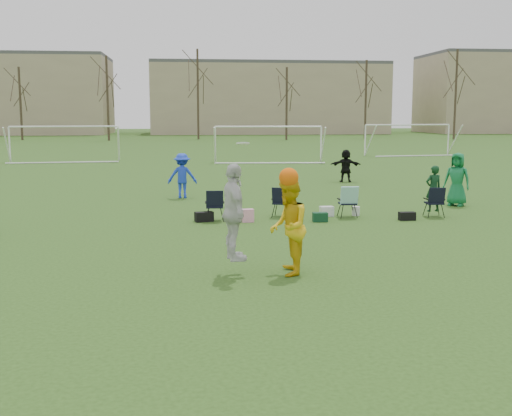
{
  "coord_description": "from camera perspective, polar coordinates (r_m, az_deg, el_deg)",
  "views": [
    {
      "loc": [
        -1.65,
        -11.86,
        3.3
      ],
      "look_at": [
        -0.14,
        1.9,
        1.25
      ],
      "focal_mm": 45.0,
      "sensor_mm": 36.0,
      "label": 1
    }
  ],
  "objects": [
    {
      "name": "building_row",
      "position": [
        108.22,
        -1.83,
        9.82
      ],
      "size": [
        126.0,
        16.0,
        13.0
      ],
      "color": "tan",
      "rests_on": "ground"
    },
    {
      "name": "sideline_setup",
      "position": [
        20.55,
        7.13,
        0.54
      ],
      "size": [
        8.02,
        1.66,
        1.65
      ],
      "color": "#0E361A",
      "rests_on": "ground"
    },
    {
      "name": "goal_mid",
      "position": [
        44.25,
        1.1,
        6.62
      ],
      "size": [
        7.4,
        0.63,
        2.46
      ],
      "rotation": [
        0.0,
        0.0,
        -0.07
      ],
      "color": "white",
      "rests_on": "ground"
    },
    {
      "name": "fielder_blue",
      "position": [
        25.31,
        -6.58,
        2.86
      ],
      "size": [
        1.16,
        0.7,
        1.75
      ],
      "primitive_type": "imported",
      "rotation": [
        0.0,
        0.0,
        3.1
      ],
      "color": "blue",
      "rests_on": "ground"
    },
    {
      "name": "center_contest",
      "position": [
        13.04,
        0.84,
        -1.04
      ],
      "size": [
        1.89,
        1.22,
        2.74
      ],
      "color": "silver",
      "rests_on": "ground"
    },
    {
      "name": "ground",
      "position": [
        12.42,
        1.62,
        -6.99
      ],
      "size": [
        260.0,
        260.0,
        0.0
      ],
      "primitive_type": "plane",
      "color": "#294917",
      "rests_on": "ground"
    },
    {
      "name": "fielder_green_far",
      "position": [
        24.12,
        17.43,
        2.45
      ],
      "size": [
        1.11,
        1.06,
        1.91
      ],
      "primitive_type": "imported",
      "rotation": [
        0.0,
        0.0,
        -0.69
      ],
      "color": "#136F3B",
      "rests_on": "ground"
    },
    {
      "name": "fielder_black",
      "position": [
        31.43,
        7.99,
        3.75
      ],
      "size": [
        1.53,
        0.73,
        1.58
      ],
      "primitive_type": "imported",
      "rotation": [
        0.0,
        0.0,
        2.96
      ],
      "color": "black",
      "rests_on": "ground"
    },
    {
      "name": "goal_left",
      "position": [
        46.64,
        -16.66,
        6.37
      ],
      "size": [
        7.39,
        0.76,
        2.46
      ],
      "rotation": [
        0.0,
        0.0,
        0.09
      ],
      "color": "white",
      "rests_on": "ground"
    },
    {
      "name": "goal_right",
      "position": [
        52.91,
        13.34,
        6.69
      ],
      "size": [
        7.35,
        1.14,
        2.46
      ],
      "rotation": [
        0.0,
        0.0,
        0.14
      ],
      "color": "white",
      "rests_on": "ground"
    },
    {
      "name": "tree_line",
      "position": [
        81.75,
        -4.99,
        9.63
      ],
      "size": [
        110.28,
        3.28,
        11.4
      ],
      "color": "#382B21",
      "rests_on": "ground"
    }
  ]
}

